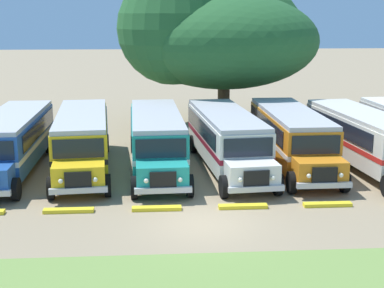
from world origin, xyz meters
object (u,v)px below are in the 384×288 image
parked_bus_slot_1 (12,139)px  parked_bus_slot_2 (82,138)px  parked_bus_slot_4 (227,137)px  parked_bus_slot_5 (291,135)px  broad_shade_tree (217,36)px  parked_bus_slot_3 (157,138)px  parked_bus_slot_6 (364,137)px

parked_bus_slot_1 → parked_bus_slot_2: bearing=91.9°
parked_bus_slot_2 → parked_bus_slot_4: 7.39m
parked_bus_slot_1 → parked_bus_slot_5: bearing=90.0°
parked_bus_slot_2 → broad_shade_tree: size_ratio=0.80×
parked_bus_slot_3 → parked_bus_slot_4: size_ratio=0.99×
parked_bus_slot_5 → parked_bus_slot_6: 3.68m
parked_bus_slot_3 → broad_shade_tree: 12.15m
parked_bus_slot_3 → broad_shade_tree: (4.21, 10.39, 4.70)m
parked_bus_slot_1 → broad_shade_tree: 16.14m
parked_bus_slot_3 → parked_bus_slot_6: 10.65m
parked_bus_slot_3 → parked_bus_slot_4: 3.60m
parked_bus_slot_1 → parked_bus_slot_4: size_ratio=0.99×
parked_bus_slot_6 → broad_shade_tree: bearing=-155.1°
parked_bus_slot_6 → broad_shade_tree: size_ratio=0.80×
parked_bus_slot_5 → broad_shade_tree: size_ratio=0.79×
parked_bus_slot_4 → parked_bus_slot_6: same height
parked_bus_slot_5 → parked_bus_slot_1: bearing=-89.8°
parked_bus_slot_4 → parked_bus_slot_2: bearing=-97.5°
parked_bus_slot_3 → parked_bus_slot_5: same height
broad_shade_tree → parked_bus_slot_2: bearing=-128.1°
parked_bus_slot_6 → parked_bus_slot_2: bearing=-98.5°
parked_bus_slot_3 → parked_bus_slot_1: bearing=-92.6°
parked_bus_slot_3 → broad_shade_tree: size_ratio=0.80×
parked_bus_slot_1 → parked_bus_slot_2: 3.47m
parked_bus_slot_5 → parked_bus_slot_4: bearing=-85.0°
parked_bus_slot_5 → parked_bus_slot_3: bearing=-88.7°
parked_bus_slot_1 → parked_bus_slot_6: 17.91m
parked_bus_slot_2 → parked_bus_slot_5: 10.83m
parked_bus_slot_1 → parked_bus_slot_4: bearing=88.5°
parked_bus_slot_6 → parked_bus_slot_3: bearing=-98.5°
parked_bus_slot_2 → parked_bus_slot_5: size_ratio=1.01×
parked_bus_slot_5 → broad_shade_tree: (-2.83, 10.16, 4.70)m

